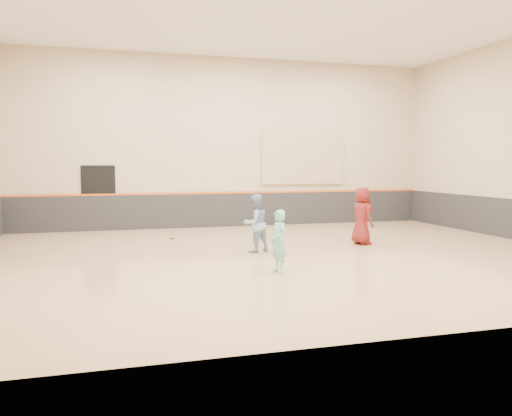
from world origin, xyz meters
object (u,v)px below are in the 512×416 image
object	(u,v)px
spare_racket	(167,237)
girl	(279,242)
young_man	(362,216)
instructor	(255,223)

from	to	relation	value
spare_racket	girl	bearing A→B (deg)	-72.53
young_man	instructor	bearing A→B (deg)	89.19
instructor	girl	bearing A→B (deg)	63.68
instructor	young_man	distance (m)	3.24
girl	instructor	bearing A→B (deg)	166.44
spare_racket	instructor	bearing A→B (deg)	-57.43
young_man	spare_racket	xyz separation A→B (m)	(-5.14, 2.60, -0.78)
girl	young_man	bearing A→B (deg)	121.55
girl	instructor	distance (m)	2.51
instructor	spare_racket	size ratio (longest dim) A/B	2.19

